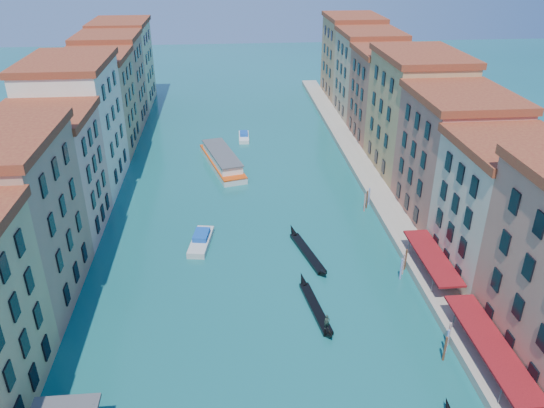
# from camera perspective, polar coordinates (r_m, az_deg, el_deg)

# --- Properties ---
(left_bank_palazzos) EXTENTS (12.80, 128.40, 21.00)m
(left_bank_palazzos) POSITION_cam_1_polar(r_m,az_deg,el_deg) (86.12, -21.18, 6.13)
(left_bank_palazzos) COLOR tan
(left_bank_palazzos) RESTS_ON ground
(right_bank_palazzos) EXTENTS (12.80, 128.40, 21.00)m
(right_bank_palazzos) POSITION_cam_1_polar(r_m,az_deg,el_deg) (88.98, 16.34, 7.54)
(right_bank_palazzos) COLOR #A63F34
(right_bank_palazzos) RESTS_ON ground
(quay) EXTENTS (4.00, 140.00, 1.00)m
(quay) POSITION_cam_1_polar(r_m,az_deg,el_deg) (89.83, 10.81, 1.98)
(quay) COLOR #A09881
(quay) RESTS_ON ground
(restaurant_awnings) EXTENTS (3.20, 44.55, 3.12)m
(restaurant_awnings) POSITION_cam_1_polar(r_m,az_deg,el_deg) (55.65, 22.72, -14.14)
(restaurant_awnings) COLOR maroon
(restaurant_awnings) RESTS_ON ground
(mooring_poles_right) EXTENTS (1.44, 54.24, 3.20)m
(mooring_poles_right) POSITION_cam_1_polar(r_m,az_deg,el_deg) (59.41, 17.28, -12.26)
(mooring_poles_right) COLOR brown
(mooring_poles_right) RESTS_ON ground
(vaporetto_far) EXTENTS (8.57, 18.78, 2.72)m
(vaporetto_far) POSITION_cam_1_polar(r_m,az_deg,el_deg) (97.08, -5.39, 4.76)
(vaporetto_far) COLOR silver
(vaporetto_far) RESTS_ON ground
(gondola_fore) EXTENTS (2.65, 12.13, 2.42)m
(gondola_fore) POSITION_cam_1_polar(r_m,az_deg,el_deg) (60.83, 4.70, -10.94)
(gondola_fore) COLOR black
(gondola_fore) RESTS_ON ground
(gondola_far) EXTENTS (4.02, 12.99, 1.86)m
(gondola_far) POSITION_cam_1_polar(r_m,az_deg,el_deg) (70.45, 3.75, -5.08)
(gondola_far) COLOR black
(gondola_far) RESTS_ON ground
(motorboat_mid) EXTENTS (3.55, 7.79, 1.55)m
(motorboat_mid) POSITION_cam_1_polar(r_m,az_deg,el_deg) (72.92, -7.64, -3.88)
(motorboat_mid) COLOR beige
(motorboat_mid) RESTS_ON ground
(motorboat_far) EXTENTS (2.19, 6.45, 1.32)m
(motorboat_far) POSITION_cam_1_polar(r_m,az_deg,el_deg) (110.68, -3.04, 7.27)
(motorboat_far) COLOR white
(motorboat_far) RESTS_ON ground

